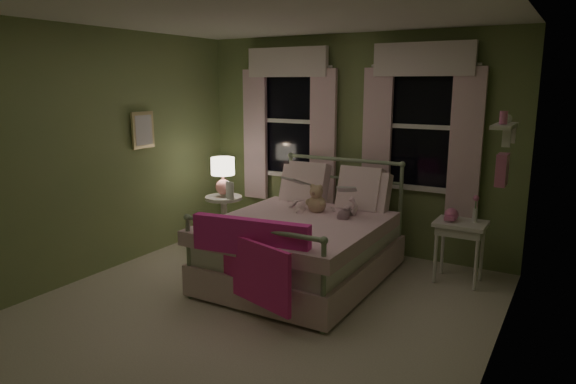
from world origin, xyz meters
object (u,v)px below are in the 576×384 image
Objects in this scene: table_lamp at (223,172)px; nightstand_right at (460,231)px; teddy_bear at (317,201)px; child_right at (347,189)px; bed at (305,243)px; child_left at (301,182)px; nightstand_left at (224,214)px.

nightstand_right is (2.81, 0.26, -0.40)m from table_lamp.
teddy_bear is at bearing -162.88° from nightstand_right.
child_right is at bearing -166.23° from nightstand_right.
teddy_bear is 1.41m from table_lamp.
child_left is at bearing 123.60° from bed.
nightstand_left is (-1.38, 0.18, -0.37)m from teddy_bear.
bed is 2.74× the size of child_left.
table_lamp is at bearing 162.38° from bed.
table_lamp is (-1.38, 0.18, 0.16)m from teddy_bear.
bed is at bearing 42.23° from child_right.
nightstand_left is 1.02× the size of nightstand_right.
child_right is 1.10× the size of nightstand_right.
table_lamp reaches higher than nightstand_right.
child_right is at bearing 29.50° from teddy_bear.
child_right is 1.51× the size of table_lamp.
table_lamp is (-1.10, 0.02, 0.01)m from child_left.
bed is at bearing -17.62° from table_lamp.
nightstand_left is at bearing 162.38° from bed.
child_left is 1.10m from table_lamp.
nightstand_right is (2.81, 0.26, 0.13)m from nightstand_left.
child_left reaches higher than bed.
child_right is at bearing -0.63° from table_lamp.
nightstand_left is (-1.38, 0.44, 0.03)m from bed.
child_right is (0.56, 0.00, -0.02)m from child_left.
nightstand_right is (1.70, 0.28, -0.39)m from child_left.
nightstand_left is (-1.66, 0.02, -0.50)m from child_right.
child_right is 1.74m from nightstand_left.
nightstand_left is (-1.10, 0.02, -0.52)m from child_left.
teddy_bear is (-0.00, 0.26, 0.41)m from bed.
table_lamp is 0.72× the size of nightstand_right.
table_lamp is 2.85m from nightstand_right.
teddy_bear is (0.28, -0.16, -0.15)m from child_left.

